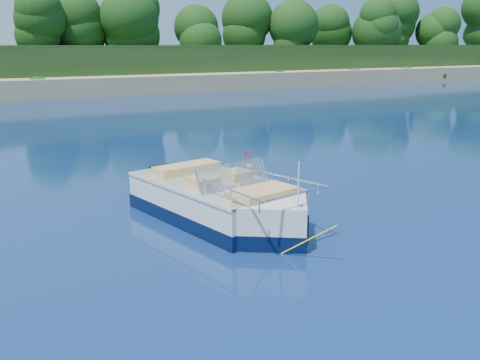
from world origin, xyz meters
The scene contains 6 objects.
ground centered at (0.00, 0.00, 0.00)m, with size 160.00×160.00×0.00m, color #0A1E49.
shoreline centered at (0.00, 63.77, 0.98)m, with size 170.00×59.00×6.00m.
treeline centered at (0.04, 41.01, 5.55)m, with size 150.00×7.12×8.19m.
motorboat centered at (-1.40, 1.94, 0.41)m, with size 3.06×6.32×2.13m.
tow_tube centered at (0.23, 3.79, 0.10)m, with size 1.50×1.50×0.37m.
boy centered at (0.22, 3.73, 0.00)m, with size 0.52×0.34×1.42m, color tan.
Camera 1 is at (-6.93, -8.96, 4.15)m, focal length 40.00 mm.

